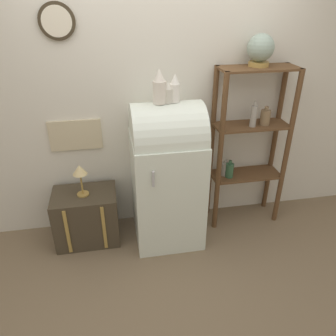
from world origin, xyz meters
name	(u,v)px	position (x,y,z in m)	size (l,w,h in m)	color
ground_plane	(171,248)	(0.00, 0.00, 0.00)	(12.00, 12.00, 0.00)	#7A664C
wall_back	(160,95)	(-0.01, 0.57, 1.35)	(7.00, 0.09, 2.70)	silver
refrigerator	(167,172)	(0.00, 0.23, 0.72)	(0.63, 0.67, 1.38)	silver
suitcase_trunk	(87,216)	(-0.79, 0.30, 0.26)	(0.60, 0.43, 0.53)	#423828
shelf_unit	(249,140)	(0.84, 0.37, 0.92)	(0.73, 0.31, 1.61)	brown
globe	(260,49)	(0.86, 0.40, 1.76)	(0.23, 0.23, 0.27)	#AD8942
vase_left	(159,88)	(-0.06, 0.22, 1.51)	(0.11, 0.11, 0.28)	silver
vase_center	(168,92)	(0.01, 0.24, 1.47)	(0.10, 0.10, 0.18)	beige
vase_right	(175,89)	(0.07, 0.24, 1.49)	(0.08, 0.08, 0.23)	white
desk_lamp	(80,173)	(-0.79, 0.28, 0.76)	(0.13, 0.13, 0.31)	#AD8942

